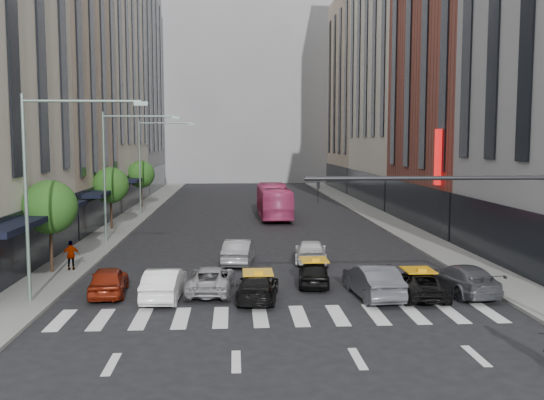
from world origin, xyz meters
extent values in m
plane|color=black|center=(0.00, 0.00, 0.00)|extent=(160.00, 160.00, 0.00)
cube|color=slate|center=(-11.50, 30.00, 0.07)|extent=(3.00, 96.00, 0.15)
cube|color=slate|center=(11.50, 30.00, 0.07)|extent=(3.00, 96.00, 0.15)
cube|color=tan|center=(-17.00, 28.00, 12.00)|extent=(8.00, 16.00, 24.00)
cube|color=beige|center=(-17.00, 46.00, 18.00)|extent=(8.00, 20.00, 36.00)
cube|color=gray|center=(-17.00, 65.00, 15.00)|extent=(8.00, 18.00, 30.00)
cube|color=brown|center=(17.00, 27.00, 13.00)|extent=(8.00, 18.00, 26.00)
cube|color=beige|center=(17.00, 46.00, 20.00)|extent=(8.00, 20.00, 40.00)
cube|color=tan|center=(17.00, 65.00, 14.00)|extent=(8.00, 18.00, 28.00)
cube|color=gray|center=(0.00, 85.00, 18.00)|extent=(30.00, 10.00, 36.00)
cylinder|color=black|center=(-11.80, 10.00, 1.72)|extent=(0.18, 0.18, 3.15)
sphere|color=#144818|center=(-11.80, 10.00, 3.66)|extent=(2.88, 2.88, 2.88)
cylinder|color=black|center=(-11.80, 26.00, 1.72)|extent=(0.18, 0.18, 3.15)
sphere|color=#144818|center=(-11.80, 26.00, 3.66)|extent=(2.88, 2.88, 2.88)
cylinder|color=black|center=(-11.80, 42.00, 1.72)|extent=(0.18, 0.18, 3.15)
sphere|color=#144818|center=(-11.80, 42.00, 3.66)|extent=(2.88, 2.88, 2.88)
cylinder|color=gray|center=(-11.00, 4.00, 4.65)|extent=(0.16, 0.16, 9.00)
cylinder|color=gray|center=(-8.50, 4.00, 8.85)|extent=(5.00, 0.12, 0.12)
cube|color=gray|center=(-6.00, 4.00, 8.75)|extent=(0.60, 0.25, 0.18)
cylinder|color=gray|center=(-11.00, 20.00, 4.65)|extent=(0.16, 0.16, 9.00)
cylinder|color=gray|center=(-8.50, 20.00, 8.85)|extent=(5.00, 0.12, 0.12)
cube|color=gray|center=(-6.00, 20.00, 8.75)|extent=(0.60, 0.25, 0.18)
cylinder|color=gray|center=(-11.00, 36.00, 4.65)|extent=(0.16, 0.16, 9.00)
cylinder|color=gray|center=(-8.50, 36.00, 8.85)|extent=(5.00, 0.12, 0.12)
cube|color=gray|center=(-6.00, 36.00, 8.75)|extent=(0.60, 0.25, 0.18)
cylinder|color=black|center=(5.50, -1.00, 5.80)|extent=(10.00, 0.16, 0.16)
imported|color=black|center=(1.00, -1.00, 5.30)|extent=(0.13, 0.16, 0.80)
cube|color=red|center=(12.60, 20.00, 6.00)|extent=(0.30, 0.70, 4.00)
imported|color=maroon|center=(-7.88, 5.41, 0.69)|extent=(1.97, 4.15, 1.37)
imported|color=white|center=(-5.20, 4.52, 0.72)|extent=(1.76, 4.42, 1.43)
imported|color=#AAA9AF|center=(-3.15, 5.58, 0.63)|extent=(2.33, 4.63, 1.26)
imported|color=black|center=(-0.98, 4.13, 0.62)|extent=(2.25, 4.47, 1.25)
imported|color=black|center=(1.90, 6.71, 0.63)|extent=(1.91, 3.87, 1.27)
imported|color=#46484F|center=(4.30, 4.29, 0.77)|extent=(2.05, 4.82, 1.54)
imported|color=black|center=(6.39, 4.20, 0.62)|extent=(2.16, 4.48, 1.23)
imported|color=#43454B|center=(8.64, 4.64, 0.70)|extent=(2.54, 5.01, 1.40)
imported|color=gray|center=(-1.75, 12.26, 0.73)|extent=(2.11, 4.59, 1.46)
imported|color=silver|center=(2.49, 12.47, 0.65)|extent=(2.31, 4.64, 1.30)
imported|color=#CD3C72|center=(1.69, 33.40, 1.56)|extent=(2.73, 11.24, 3.12)
imported|color=gray|center=(-10.89, 10.45, 0.95)|extent=(0.99, 0.54, 1.61)
camera|label=1|loc=(-2.05, -22.62, 7.15)|focal=40.00mm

